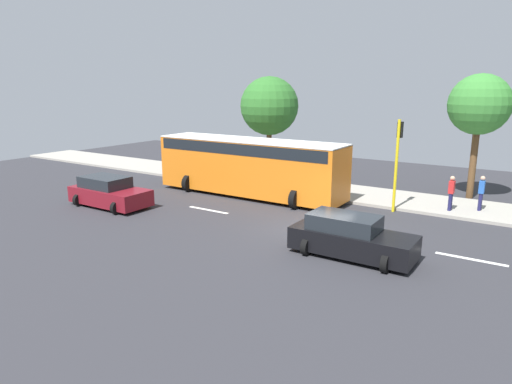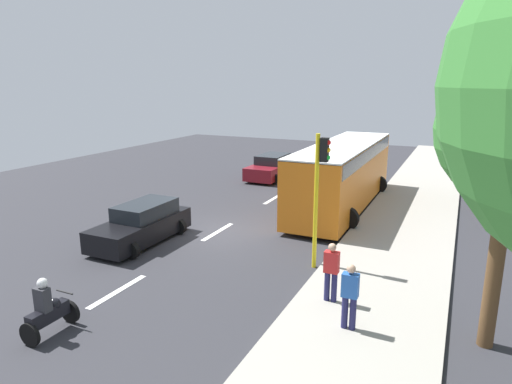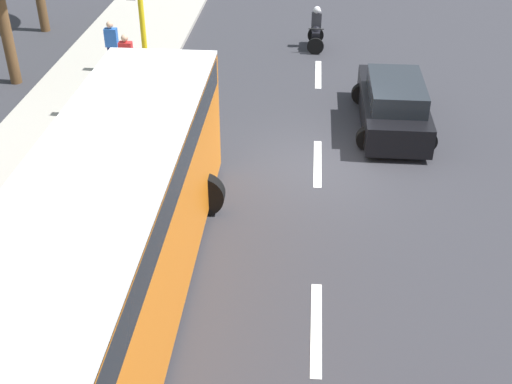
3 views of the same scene
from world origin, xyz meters
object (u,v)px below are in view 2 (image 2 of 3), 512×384
(car_black, at_px, (142,224))
(street_tree_south, at_px, (489,112))
(pedestrian_by_tree, at_px, (331,270))
(traffic_light_corner, at_px, (319,183))
(car_maroon, at_px, (271,168))
(city_bus, at_px, (343,170))
(motorcycle, at_px, (48,311))
(pedestrian_near_signal, at_px, (350,294))

(car_black, relative_size, street_tree_south, 0.66)
(pedestrian_by_tree, relative_size, traffic_light_corner, 0.38)
(car_maroon, xyz_separation_m, city_bus, (5.86, -4.72, 1.13))
(motorcycle, bearing_deg, pedestrian_by_tree, 36.64)
(car_maroon, relative_size, motorcycle, 2.84)
(car_maroon, xyz_separation_m, traffic_light_corner, (7.01, -12.53, 2.22))
(pedestrian_by_tree, bearing_deg, street_tree_south, 73.06)
(pedestrian_near_signal, bearing_deg, motorcycle, -154.73)
(motorcycle, distance_m, traffic_light_corner, 8.53)
(car_black, distance_m, pedestrian_near_signal, 9.39)
(traffic_light_corner, height_order, street_tree_south, street_tree_south)
(motorcycle, relative_size, pedestrian_by_tree, 0.91)
(motorcycle, height_order, street_tree_south, street_tree_south)
(car_maroon, xyz_separation_m, pedestrian_near_signal, (8.94, -16.12, 0.35))
(car_black, xyz_separation_m, car_maroon, (-0.09, 12.99, 0.00))
(car_black, xyz_separation_m, motorcycle, (2.19, -6.27, -0.07))
(car_maroon, relative_size, traffic_light_corner, 0.97)
(car_black, height_order, city_bus, city_bus)
(car_black, height_order, pedestrian_by_tree, pedestrian_by_tree)
(pedestrian_by_tree, bearing_deg, car_maroon, 118.65)
(pedestrian_near_signal, bearing_deg, street_tree_south, 77.58)
(city_bus, relative_size, traffic_light_corner, 2.44)
(pedestrian_near_signal, bearing_deg, car_black, 160.56)
(motorcycle, xyz_separation_m, traffic_light_corner, (4.72, 6.73, 2.29))
(city_bus, relative_size, pedestrian_by_tree, 6.51)
(motorcycle, bearing_deg, city_bus, 76.19)
(city_bus, bearing_deg, pedestrian_by_tree, -77.38)
(city_bus, height_order, traffic_light_corner, traffic_light_corner)
(pedestrian_near_signal, bearing_deg, city_bus, 105.13)
(traffic_light_corner, bearing_deg, street_tree_south, 64.13)
(car_black, height_order, motorcycle, motorcycle)
(city_bus, xyz_separation_m, street_tree_south, (6.14, 2.48, 2.84))
(city_bus, xyz_separation_m, motorcycle, (-3.57, -14.54, -1.20))
(car_black, distance_m, traffic_light_corner, 7.28)
(car_maroon, bearing_deg, street_tree_south, -10.57)
(car_maroon, distance_m, street_tree_south, 12.84)
(city_bus, height_order, pedestrian_near_signal, city_bus)
(pedestrian_near_signal, height_order, pedestrian_by_tree, same)
(motorcycle, bearing_deg, car_black, 109.29)
(motorcycle, relative_size, street_tree_south, 0.23)
(car_maroon, relative_size, street_tree_south, 0.65)
(pedestrian_by_tree, bearing_deg, city_bus, 102.62)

